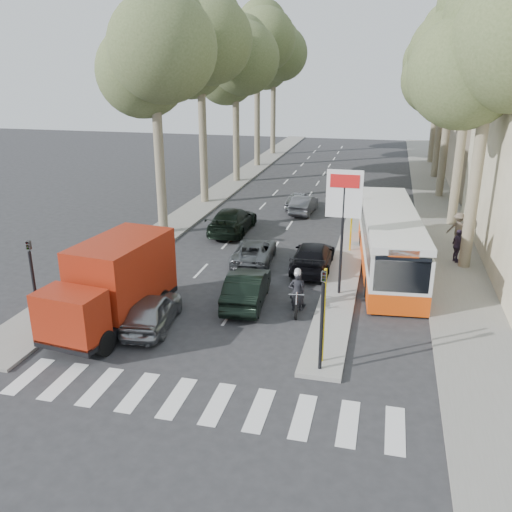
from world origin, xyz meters
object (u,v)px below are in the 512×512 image
(red_truck, at_px, (114,282))
(dark_hatchback, at_px, (247,288))
(silver_hatchback, at_px, (152,311))
(motorcycle, at_px, (297,291))
(city_bus, at_px, (389,239))

(red_truck, bearing_deg, dark_hatchback, 41.15)
(silver_hatchback, height_order, motorcycle, motorcycle)
(city_bus, distance_m, motorcycle, 6.78)
(dark_hatchback, distance_m, city_bus, 8.11)
(dark_hatchback, relative_size, city_bus, 0.38)
(silver_hatchback, height_order, red_truck, red_truck)
(motorcycle, bearing_deg, city_bus, 50.35)
(red_truck, relative_size, city_bus, 0.56)
(silver_hatchback, bearing_deg, motorcycle, -157.02)
(dark_hatchback, height_order, red_truck, red_truck)
(dark_hatchback, relative_size, red_truck, 0.68)
(silver_hatchback, bearing_deg, dark_hatchback, -141.67)
(dark_hatchback, xyz_separation_m, red_truck, (-4.48, -3.06, 1.02))
(silver_hatchback, relative_size, city_bus, 0.34)
(silver_hatchback, distance_m, red_truck, 1.82)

